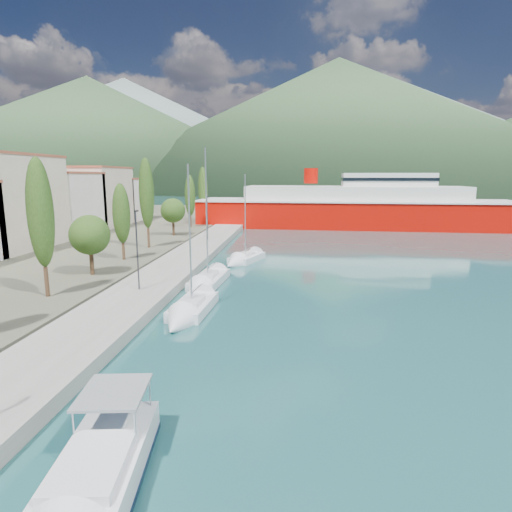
# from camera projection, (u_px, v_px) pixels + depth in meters

# --- Properties ---
(ground) EXTENTS (1400.00, 1400.00, 0.00)m
(ground) POSITION_uv_depth(u_px,v_px,m) (287.00, 206.00, 136.29)
(ground) COLOR #1F5254
(quay) EXTENTS (5.00, 88.00, 0.80)m
(quay) POSITION_uv_depth(u_px,v_px,m) (182.00, 263.00, 45.03)
(quay) COLOR gray
(quay) RESTS_ON ground
(hills_far) EXTENTS (1480.00, 900.00, 180.00)m
(hills_far) POSITION_uv_depth(u_px,v_px,m) (394.00, 127.00, 597.54)
(hills_far) COLOR slate
(hills_far) RESTS_ON ground
(hills_near) EXTENTS (1010.00, 520.00, 115.00)m
(hills_near) POSITION_uv_depth(u_px,v_px,m) (409.00, 129.00, 365.44)
(hills_near) COLOR #345331
(hills_near) RESTS_ON ground
(town_buildings) EXTENTS (9.20, 69.20, 11.30)m
(town_buildings) POSITION_uv_depth(u_px,v_px,m) (33.00, 205.00, 56.84)
(town_buildings) COLOR beige
(town_buildings) RESTS_ON land_strip
(tree_row) EXTENTS (3.59, 64.39, 10.86)m
(tree_row) POSITION_uv_depth(u_px,v_px,m) (144.00, 207.00, 50.86)
(tree_row) COLOR #47301E
(tree_row) RESTS_ON land_strip
(lamp_posts) EXTENTS (0.15, 46.39, 6.06)m
(lamp_posts) POSITION_uv_depth(u_px,v_px,m) (146.00, 243.00, 34.30)
(lamp_posts) COLOR #2D2D33
(lamp_posts) RESTS_ON quay
(motor_cruiser) EXTENTS (3.41, 8.50, 3.05)m
(motor_cruiser) POSITION_uv_depth(u_px,v_px,m) (85.00, 509.00, 11.55)
(motor_cruiser) COLOR black
(motor_cruiser) RESTS_ON ground
(sailboat_near) EXTENTS (2.72, 7.81, 11.06)m
(sailboat_near) POSITION_uv_depth(u_px,v_px,m) (185.00, 315.00, 28.26)
(sailboat_near) COLOR silver
(sailboat_near) RESTS_ON ground
(sailboat_mid) EXTENTS (2.94, 8.89, 12.59)m
(sailboat_mid) POSITION_uv_depth(u_px,v_px,m) (202.00, 286.00, 35.78)
(sailboat_mid) COLOR silver
(sailboat_mid) RESTS_ON ground
(sailboat_far) EXTENTS (4.51, 7.47, 10.47)m
(sailboat_far) POSITION_uv_depth(u_px,v_px,m) (240.00, 261.00, 46.33)
(sailboat_far) COLOR silver
(sailboat_far) RESTS_ON ground
(ferry) EXTENTS (57.78, 15.04, 11.37)m
(ferry) POSITION_uv_depth(u_px,v_px,m) (354.00, 209.00, 79.00)
(ferry) COLOR #BD0B03
(ferry) RESTS_ON ground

